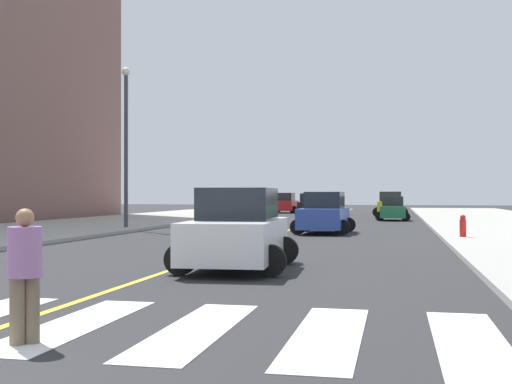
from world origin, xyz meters
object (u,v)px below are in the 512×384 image
object	(u,v)px
car_green_sixth	(393,209)
street_lamp	(126,134)
fire_hydrant	(463,226)
car_blue_third	(324,214)
car_red_fifth	(285,204)
car_white_nearest	(237,231)
car_yellow_second	(390,205)
car_black_fourth	(310,205)
pedestrian_crossing	(25,270)

from	to	relation	value
car_green_sixth	street_lamp	distance (m)	21.11
fire_hydrant	street_lamp	bearing A→B (deg)	164.83
car_blue_third	street_lamp	distance (m)	11.10
car_red_fifth	car_green_sixth	bearing A→B (deg)	-57.42
car_white_nearest	car_red_fifth	bearing A→B (deg)	-84.81
car_yellow_second	car_green_sixth	world-z (taller)	car_yellow_second
car_white_nearest	car_yellow_second	size ratio (longest dim) A/B	0.99
car_yellow_second	car_green_sixth	size ratio (longest dim) A/B	1.21
car_white_nearest	street_lamp	distance (m)	19.21
car_black_fourth	fire_hydrant	distance (m)	32.25
car_black_fourth	car_yellow_second	bearing A→B (deg)	-13.31
car_green_sixth	car_red_fifth	bearing A→B (deg)	-58.64
car_black_fourth	fire_hydrant	world-z (taller)	car_black_fourth
car_blue_third	car_red_fifth	size ratio (longest dim) A/B	1.00
car_white_nearest	car_green_sixth	bearing A→B (deg)	-99.38
car_black_fourth	pedestrian_crossing	bearing A→B (deg)	-89.33
car_yellow_second	fire_hydrant	xyz separation A→B (m)	(3.07, -29.34, -0.39)
car_yellow_second	pedestrian_crossing	xyz separation A→B (m)	(-4.06, -49.52, -0.04)
car_yellow_second	car_blue_third	size ratio (longest dim) A/B	1.04
car_yellow_second	car_black_fourth	bearing A→B (deg)	-11.01
car_yellow_second	car_blue_third	bearing A→B (deg)	83.26
car_yellow_second	pedestrian_crossing	size ratio (longest dim) A/B	2.76
car_blue_third	fire_hydrant	bearing A→B (deg)	149.30
car_white_nearest	car_black_fourth	distance (m)	42.42
car_red_fifth	fire_hydrant	bearing A→B (deg)	-69.53
car_black_fourth	street_lamp	world-z (taller)	street_lamp
car_white_nearest	pedestrian_crossing	xyz separation A→B (m)	(-0.63, -8.56, -0.01)
car_red_fifth	street_lamp	size ratio (longest dim) A/B	0.54
car_blue_third	street_lamp	world-z (taller)	street_lamp
car_black_fourth	car_red_fifth	bearing A→B (deg)	115.05
pedestrian_crossing	fire_hydrant	xyz separation A→B (m)	(7.13, 20.18, -0.35)
car_yellow_second	car_blue_third	distance (m)	25.71
car_red_fifth	street_lamp	xyz separation A→B (m)	(-2.94, -32.59, 4.04)
car_white_nearest	car_blue_third	bearing A→B (deg)	-94.81
car_yellow_second	car_white_nearest	bearing A→B (deg)	84.93
car_black_fourth	car_green_sixth	distance (m)	12.71
car_blue_third	car_black_fourth	world-z (taller)	car_blue_third
fire_hydrant	car_green_sixth	bearing A→B (deg)	98.03
car_black_fourth	car_red_fifth	size ratio (longest dim) A/B	0.98
car_blue_third	car_red_fifth	xyz separation A→B (m)	(-7.38, 33.22, 0.01)
car_red_fifth	pedestrian_crossing	xyz separation A→B (m)	(6.21, -57.18, -0.00)
street_lamp	car_black_fourth	bearing A→B (deg)	76.58
car_blue_third	fire_hydrant	size ratio (longest dim) A/B	5.01
car_green_sixth	street_lamp	size ratio (longest dim) A/B	0.46
car_green_sixth	car_blue_third	bearing A→B (deg)	78.64
car_black_fourth	fire_hydrant	xyz separation A→B (m)	(10.02, -30.65, -0.32)
car_blue_third	car_green_sixth	bearing A→B (deg)	-99.07
car_blue_third	car_green_sixth	size ratio (longest dim) A/B	1.16
pedestrian_crossing	fire_hydrant	bearing A→B (deg)	27.57
car_blue_third	car_black_fourth	size ratio (longest dim) A/B	1.01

